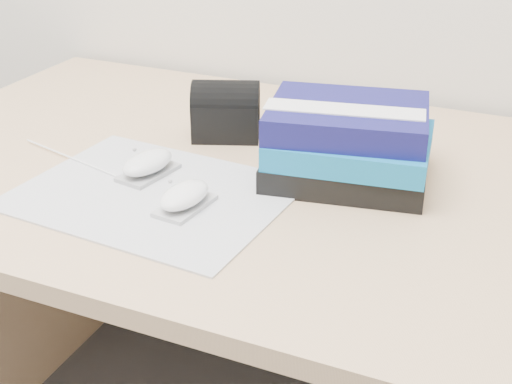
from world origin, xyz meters
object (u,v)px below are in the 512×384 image
at_px(pouch, 226,110).
at_px(mouse_rear, 148,164).
at_px(mouse_front, 185,197).
at_px(book_stack, 348,143).
at_px(desk, 351,291).

bearing_deg(pouch, mouse_rear, -101.72).
height_order(mouse_front, book_stack, book_stack).
height_order(desk, mouse_rear, mouse_rear).
bearing_deg(mouse_rear, mouse_front, -34.75).
height_order(desk, pouch, pouch).
distance_m(mouse_rear, pouch, 0.20).
height_order(desk, book_stack, book_stack).
relative_size(desk, pouch, 11.76).
xyz_separation_m(mouse_rear, book_stack, (0.28, 0.12, 0.04)).
bearing_deg(book_stack, pouch, 162.78).
height_order(mouse_rear, pouch, pouch).
bearing_deg(desk, mouse_rear, -151.82).
xyz_separation_m(mouse_front, book_stack, (0.18, 0.19, 0.04)).
distance_m(desk, mouse_front, 0.39).
relative_size(mouse_front, pouch, 0.73).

